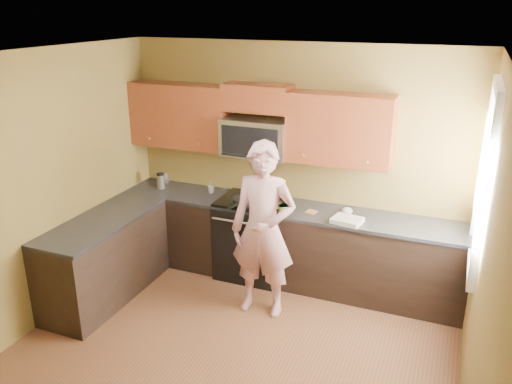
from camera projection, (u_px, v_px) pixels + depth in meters
The scene contains 25 objects.
floor at pixel (222, 365), 4.69m from camera, with size 4.00×4.00×0.00m, color brown.
ceiling at pixel (214, 59), 3.77m from camera, with size 4.00×4.00×0.00m, color white.
wall_back at pixel (295, 163), 5.97m from camera, with size 4.00×4.00×0.00m, color brown.
wall_left at pixel (30, 196), 4.94m from camera, with size 4.00×4.00×0.00m, color brown.
wall_right at pixel (483, 274), 3.52m from camera, with size 4.00×4.00×0.00m, color brown.
cabinet_back_run at pixel (285, 245), 6.02m from camera, with size 4.00×0.60×0.88m, color black.
cabinet_left_run at pixel (105, 260), 5.67m from camera, with size 0.60×1.60×0.88m, color black.
countertop_back at pixel (285, 208), 5.86m from camera, with size 4.00×0.62×0.04m, color black.
countertop_left at pixel (102, 221), 5.51m from camera, with size 0.62×1.60×0.04m, color black.
stove at pixel (252, 237), 6.13m from camera, with size 0.76×0.65×0.95m, color black, non-canonical shape.
microwave at pixel (256, 155), 5.91m from camera, with size 0.76×0.40×0.42m, color silver, non-canonical shape.
upper_cab_left at pixel (182, 146), 6.29m from camera, with size 1.22×0.33×0.75m, color brown, non-canonical shape.
upper_cab_right at pixel (338, 163), 5.60m from camera, with size 1.12×0.33×0.75m, color brown, non-canonical shape.
upper_cab_over_mw at pixel (257, 98), 5.71m from camera, with size 0.76×0.33×0.30m, color brown.
window at pixel (485, 179), 4.47m from camera, with size 0.06×1.06×1.66m, color white, non-canonical shape.
woman at pixel (263, 230), 5.24m from camera, with size 0.67×0.44×1.84m, color #D1687D.
frying_pan at pixel (244, 203), 5.87m from camera, with size 0.29×0.51×0.07m, color black, non-canonical shape.
butter_tub at pixel (283, 211), 5.72m from camera, with size 0.12×0.12×0.08m, color gold, non-canonical shape.
toast_slice at pixel (311, 212), 5.68m from camera, with size 0.11×0.11×0.01m, color #B27F47.
napkin_a at pixel (275, 207), 5.75m from camera, with size 0.11×0.12×0.06m, color silver.
napkin_b at pixel (347, 211), 5.64m from camera, with size 0.12×0.13×0.07m, color silver.
dish_towel at pixel (347, 220), 5.42m from camera, with size 0.30×0.24×0.05m, color silver.
travel_mug at pixel (161, 188), 6.43m from camera, with size 0.09×0.09×0.20m, color silver, non-canonical shape.
glass_a at pixel (166, 178), 6.61m from camera, with size 0.07×0.07×0.12m, color silver.
glass_b at pixel (211, 188), 6.27m from camera, with size 0.07×0.07×0.12m, color silver.
Camera 1 is at (1.74, -3.47, 3.08)m, focal length 36.38 mm.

